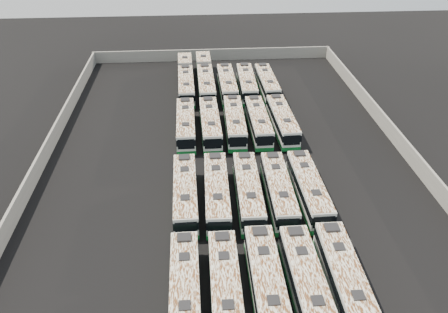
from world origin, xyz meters
The scene contains 22 objects.
ground centered at (0.00, 0.00, 0.00)m, with size 140.00×140.00×0.00m, color black.
perimeter_wall centered at (0.00, 0.00, 1.10)m, with size 45.20×73.20×2.20m.
bus_front_far_left centered at (-5.04, -20.85, 1.63)m, with size 2.50×11.35×3.19m.
bus_front_left centered at (-1.80, -21.01, 1.64)m, with size 2.50×11.42×3.21m.
bus_front_center centered at (1.57, -20.85, 1.70)m, with size 2.54×11.79×3.32m.
bus_front_right centered at (4.81, -21.11, 1.70)m, with size 2.61×11.84×3.33m.
bus_front_far_right centered at (8.03, -20.85, 1.70)m, with size 2.65×11.83×3.32m.
bus_midfront_far_left centered at (-5.06, -7.92, 1.65)m, with size 2.62×11.52×3.23m.
bus_midfront_left centered at (-1.77, -8.04, 1.68)m, with size 2.69×11.70×3.28m.
bus_midfront_center centered at (1.55, -8.06, 1.66)m, with size 2.67×11.60×3.25m.
bus_midfront_right centered at (4.79, -8.13, 1.64)m, with size 2.59×11.45×3.21m.
bus_midfront_far_right centered at (8.03, -8.06, 1.65)m, with size 2.59×11.52×3.23m.
bus_midback_far_left centered at (-5.04, 7.36, 1.64)m, with size 2.51×11.41×3.21m.
bus_midback_left centered at (-1.76, 7.28, 1.67)m, with size 2.66×11.62×3.26m.
bus_midback_center centered at (1.57, 7.51, 1.67)m, with size 2.71×11.67×3.28m.
bus_midback_right centered at (4.80, 7.45, 1.63)m, with size 2.50×11.35×3.19m.
bus_midback_far_right centered at (8.09, 7.43, 1.66)m, with size 2.72×11.61×3.25m.
bus_back_far_left centered at (-5.07, 23.41, 1.65)m, with size 2.82×17.92×3.24m.
bus_back_left centered at (-1.86, 23.44, 1.70)m, with size 2.73×18.40×3.33m.
bus_back_center centered at (1.54, 20.40, 1.68)m, with size 2.62×11.69×3.28m.
bus_back_right centered at (4.72, 20.43, 1.68)m, with size 2.71×11.70×3.28m.
bus_back_far_right centered at (8.02, 20.46, 1.63)m, with size 2.59×11.36×3.19m.
Camera 1 is at (-3.64, -44.64, 29.48)m, focal length 35.00 mm.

